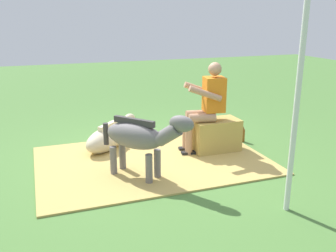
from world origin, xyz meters
TOP-DOWN VIEW (x-y plane):
  - ground_plane at (0.00, 0.00)m, footprint 24.00×24.00m
  - hay_patch at (0.04, 0.08)m, footprint 3.26×2.26m
  - hay_bale at (-1.01, 0.02)m, footprint 0.72×0.41m
  - person_seated at (-0.84, -0.00)m, footprint 0.70×0.49m
  - pony_standing at (0.36, 0.59)m, footprint 1.00×1.12m
  - pony_lying at (0.52, -0.67)m, footprint 1.13×1.14m
  - soda_bottle at (-1.65, -0.23)m, footprint 0.07×0.07m
  - tent_pole_left at (-0.92, 1.93)m, footprint 0.06×0.06m

SIDE VIEW (x-z plane):
  - ground_plane at x=0.00m, z-range 0.00..0.00m
  - hay_patch at x=0.04m, z-range 0.00..0.02m
  - soda_bottle at x=-1.65m, z-range 0.00..0.27m
  - pony_lying at x=0.52m, z-range -0.02..0.40m
  - hay_bale at x=-1.01m, z-range 0.00..0.51m
  - pony_standing at x=0.36m, z-range 0.10..1.03m
  - person_seated at x=-0.84m, z-range 0.08..1.47m
  - tent_pole_left at x=-0.92m, z-range 0.00..2.31m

